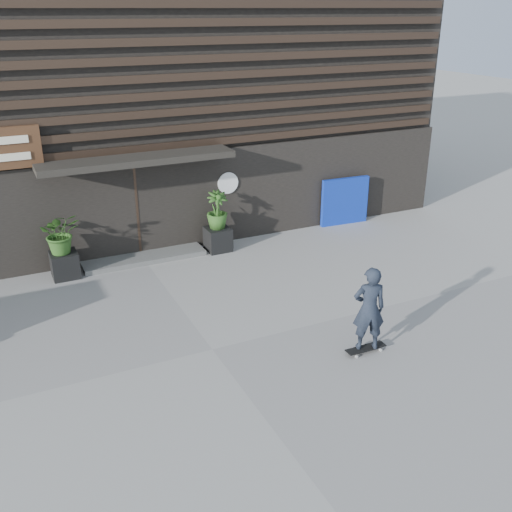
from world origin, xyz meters
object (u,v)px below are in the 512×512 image
planter_pot_left (65,265)px  planter_pot_right (218,239)px  skateboarder (369,309)px  blue_tarp (345,201)px

planter_pot_left → planter_pot_right: bearing=0.0°
planter_pot_right → skateboarder: 5.73m
skateboarder → planter_pot_right: bearing=95.8°
planter_pot_right → skateboarder: size_ratio=0.36×
planter_pot_left → blue_tarp: size_ratio=0.42×
blue_tarp → planter_pot_right: bearing=-172.3°
blue_tarp → skateboarder: 6.90m
planter_pot_right → skateboarder: (0.58, -5.67, 0.58)m
planter_pot_right → skateboarder: bearing=-84.2°
planter_pot_right → blue_tarp: blue_tarp is taller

